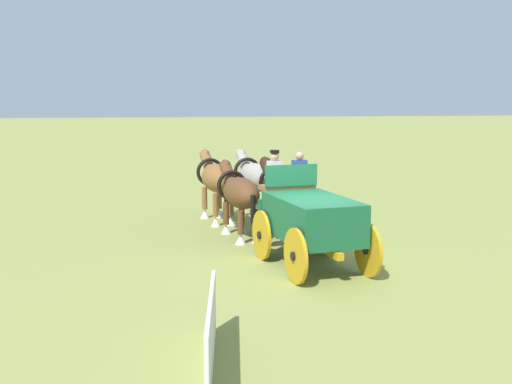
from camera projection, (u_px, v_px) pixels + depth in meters
The scene contains 7 objects.
ground_plane at pixel (312, 267), 15.60m from camera, with size 220.00×220.00×0.00m, color olive.
show_wagon at pixel (309, 218), 15.59m from camera, with size 5.86×2.42×2.71m.
draft_horse_rear_near at pixel (239, 194), 18.74m from camera, with size 3.11×1.23×2.14m.
draft_horse_rear_off at pixel (282, 190), 19.15m from camera, with size 3.02×1.21×2.19m.
draft_horse_lead_near at pixel (216, 179), 21.16m from camera, with size 3.06×1.25×2.26m.
draft_horse_lead_off at pixel (254, 179), 21.57m from camera, with size 2.96×1.26×2.23m.
sponsor_banner at pixel (211, 334), 9.75m from camera, with size 3.20×0.06×1.10m, color silver.
Camera 1 is at (-14.78, 3.64, 4.10)m, focal length 45.56 mm.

